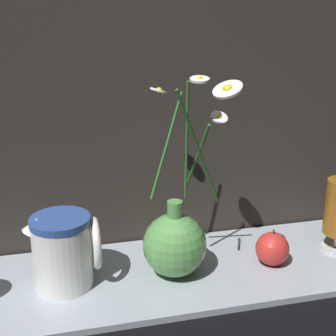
% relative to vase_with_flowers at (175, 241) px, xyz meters
% --- Properties ---
extents(ground_plane, '(6.00, 6.00, 0.00)m').
position_rel_vase_with_flowers_xyz_m(ground_plane, '(-0.02, 0.01, -0.08)').
color(ground_plane, black).
extents(shelf, '(0.86, 0.27, 0.01)m').
position_rel_vase_with_flowers_xyz_m(shelf, '(-0.02, 0.01, -0.07)').
color(shelf, '#9EA8B2').
rests_on(shelf, ground_plane).
extents(vase_with_flowers, '(0.16, 0.20, 0.37)m').
position_rel_vase_with_flowers_xyz_m(vase_with_flowers, '(0.00, 0.00, 0.00)').
color(vase_with_flowers, '#59994C').
rests_on(vase_with_flowers, shelf).
extents(ceramic_pitcher, '(0.13, 0.10, 0.14)m').
position_rel_vase_with_flowers_xyz_m(ceramic_pitcher, '(-0.20, 0.01, 0.00)').
color(ceramic_pitcher, white).
rests_on(ceramic_pitcher, shelf).
extents(orange_fruit, '(0.06, 0.06, 0.07)m').
position_rel_vase_with_flowers_xyz_m(orange_fruit, '(0.19, -0.01, -0.03)').
color(orange_fruit, red).
rests_on(orange_fruit, shelf).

